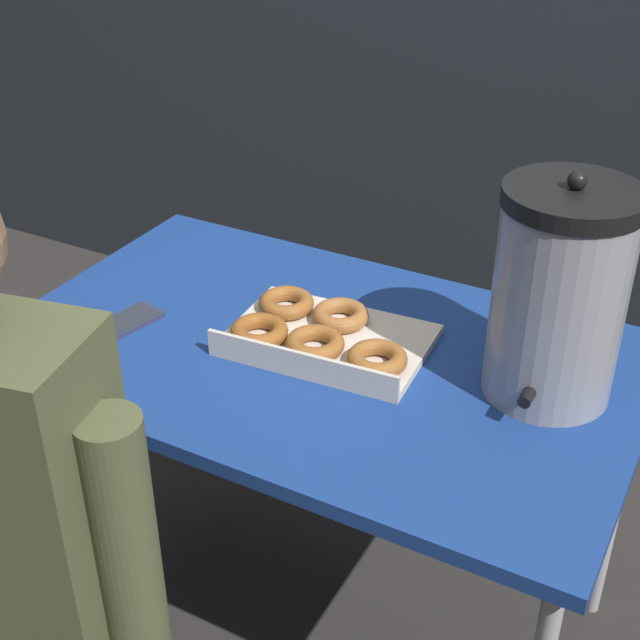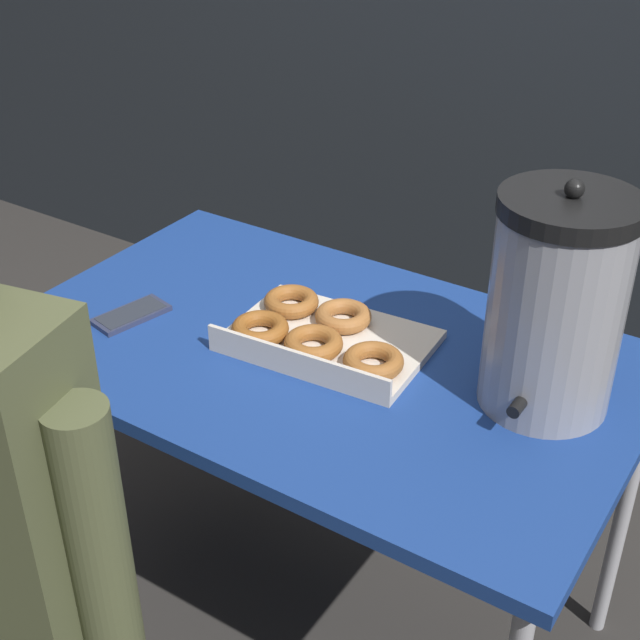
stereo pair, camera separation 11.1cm
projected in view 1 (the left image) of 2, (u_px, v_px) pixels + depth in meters
The scene contains 6 objects.
ground_plane at pixel (319, 613), 1.98m from camera, with size 12.00×12.00×0.00m, color #2D2B28.
folding_table at pixel (319, 372), 1.64m from camera, with size 1.15×0.70×0.70m.
donut_box at pixel (321, 335), 1.61m from camera, with size 0.38×0.28×0.05m.
coffee_urn at pixel (559, 295), 1.41m from camera, with size 0.22×0.25×0.39m.
cell_phone at pixel (124, 323), 1.68m from camera, with size 0.10×0.16×0.01m.
person_seated at pixel (0, 587), 1.26m from camera, with size 0.51×0.27×1.25m.
Camera 1 is at (0.64, -1.19, 1.59)m, focal length 50.00 mm.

